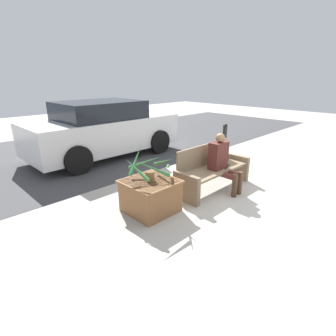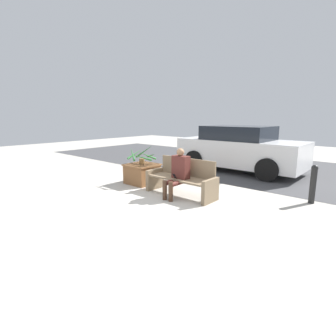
# 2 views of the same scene
# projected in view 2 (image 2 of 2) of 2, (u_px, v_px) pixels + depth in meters

# --- Properties ---
(ground_plane) EXTENTS (30.00, 30.00, 0.00)m
(ground_plane) POSITION_uv_depth(u_px,v_px,m) (155.00, 204.00, 5.72)
(ground_plane) COLOR #ADA89E
(road_surface) EXTENTS (20.00, 6.00, 0.01)m
(road_surface) POSITION_uv_depth(u_px,v_px,m) (258.00, 167.00, 9.80)
(road_surface) COLOR #424244
(road_surface) RESTS_ON ground_plane
(bench) EXTENTS (1.79, 0.59, 0.88)m
(bench) POSITION_uv_depth(u_px,v_px,m) (182.00, 179.00, 6.34)
(bench) COLOR #7A664C
(bench) RESTS_ON ground_plane
(person_seated) EXTENTS (0.40, 0.63, 1.16)m
(person_seated) POSITION_uv_depth(u_px,v_px,m) (178.00, 171.00, 6.11)
(person_seated) COLOR #51231E
(person_seated) RESTS_ON ground_plane
(planter_box) EXTENTS (0.81, 0.82, 0.56)m
(planter_box) POSITION_uv_depth(u_px,v_px,m) (142.00, 173.00, 7.45)
(planter_box) COLOR brown
(planter_box) RESTS_ON ground_plane
(potted_plant) EXTENTS (0.82, 0.85, 0.53)m
(potted_plant) POSITION_uv_depth(u_px,v_px,m) (142.00, 156.00, 7.35)
(potted_plant) COLOR brown
(potted_plant) RESTS_ON planter_box
(parked_car) EXTENTS (4.19, 1.98, 1.56)m
(parked_car) POSITION_uv_depth(u_px,v_px,m) (240.00, 149.00, 9.07)
(parked_car) COLOR silver
(parked_car) RESTS_ON ground_plane
(bollard_post) EXTENTS (0.14, 0.14, 0.86)m
(bollard_post) POSITION_uv_depth(u_px,v_px,m) (313.00, 183.00, 5.70)
(bollard_post) COLOR black
(bollard_post) RESTS_ON ground_plane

